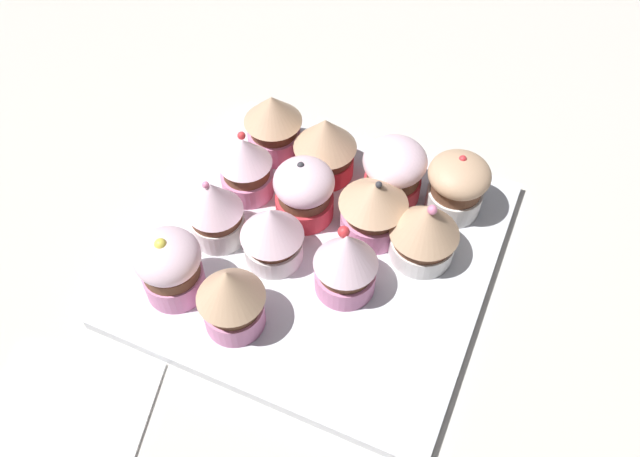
{
  "coord_description": "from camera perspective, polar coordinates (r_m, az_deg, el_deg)",
  "views": [
    {
      "loc": [
        34.24,
        15.11,
        52.44
      ],
      "look_at": [
        0.0,
        0.0,
        4.2
      ],
      "focal_mm": 36.82,
      "sensor_mm": 36.0,
      "label": 1
    }
  ],
  "objects": [
    {
      "name": "cupcake_2",
      "position": [
        0.62,
        -9.1,
        1.56
      ],
      "size": [
        5.34,
        5.34,
        7.71
      ],
      "color": "white",
      "rests_on": "baking_tray"
    },
    {
      "name": "cupcake_6",
      "position": [
        0.6,
        -4.2,
        -0.42
      ],
      "size": [
        5.94,
        5.94,
        6.94
      ],
      "color": "white",
      "rests_on": "baking_tray"
    },
    {
      "name": "cupcake_12",
      "position": [
        0.61,
        9.1,
        -0.14
      ],
      "size": [
        6.54,
        6.54,
        7.46
      ],
      "color": "white",
      "rests_on": "baking_tray"
    },
    {
      "name": "cupcake_4",
      "position": [
        0.67,
        0.45,
        7.2
      ],
      "size": [
        6.5,
        6.5,
        7.34
      ],
      "color": "#D1333D",
      "rests_on": "baking_tray"
    },
    {
      "name": "ground_plane",
      "position": [
        0.66,
        0.0,
        -3.05
      ],
      "size": [
        180.0,
        180.0,
        3.0
      ],
      "primitive_type": "cube",
      "color": "beige"
    },
    {
      "name": "cupcake_0",
      "position": [
        0.69,
        -4.09,
        9.09
      ],
      "size": [
        6.13,
        6.13,
        7.52
      ],
      "color": "pink",
      "rests_on": "baking_tray"
    },
    {
      "name": "cupcake_3",
      "position": [
        0.59,
        -12.91,
        -3.19
      ],
      "size": [
        5.93,
        5.93,
        7.53
      ],
      "color": "pink",
      "rests_on": "baking_tray"
    },
    {
      "name": "cupcake_11",
      "position": [
        0.65,
        11.82,
        3.73
      ],
      "size": [
        6.08,
        6.08,
        6.86
      ],
      "color": "white",
      "rests_on": "baking_tray"
    },
    {
      "name": "cupcake_8",
      "position": [
        0.65,
        6.44,
        5.04
      ],
      "size": [
        6.35,
        6.35,
        6.85
      ],
      "color": "#D1333D",
      "rests_on": "baking_tray"
    },
    {
      "name": "cupcake_10",
      "position": [
        0.58,
        2.26,
        -2.88
      ],
      "size": [
        5.8,
        5.8,
        8.01
      ],
      "color": "pink",
      "rests_on": "baking_tray"
    },
    {
      "name": "cupcake_9",
      "position": [
        0.62,
        4.65,
        1.89
      ],
      "size": [
        6.62,
        6.62,
        7.19
      ],
      "color": "pink",
      "rests_on": "baking_tray"
    },
    {
      "name": "cupcake_5",
      "position": [
        0.64,
        -1.39,
        3.26
      ],
      "size": [
        5.93,
        5.93,
        6.93
      ],
      "color": "#D1333D",
      "rests_on": "baking_tray"
    },
    {
      "name": "baking_tray",
      "position": [
        0.64,
        0.0,
        -1.98
      ],
      "size": [
        32.11,
        32.11,
        1.2
      ],
      "color": "silver",
      "rests_on": "ground_plane"
    },
    {
      "name": "cupcake_7",
      "position": [
        0.56,
        -7.75,
        -5.91
      ],
      "size": [
        5.93,
        5.93,
        7.72
      ],
      "color": "pink",
      "rests_on": "baking_tray"
    },
    {
      "name": "napkin",
      "position": [
        0.6,
        -21.18,
        -15.08
      ],
      "size": [
        14.93,
        15.76,
        0.6
      ],
      "primitive_type": "cube",
      "rotation": [
        0.0,
        0.0,
        0.25
      ],
      "color": "white",
      "rests_on": "ground_plane"
    },
    {
      "name": "cupcake_1",
      "position": [
        0.66,
        -6.48,
        5.42
      ],
      "size": [
        5.38,
        5.38,
        7.54
      ],
      "color": "pink",
      "rests_on": "baking_tray"
    }
  ]
}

